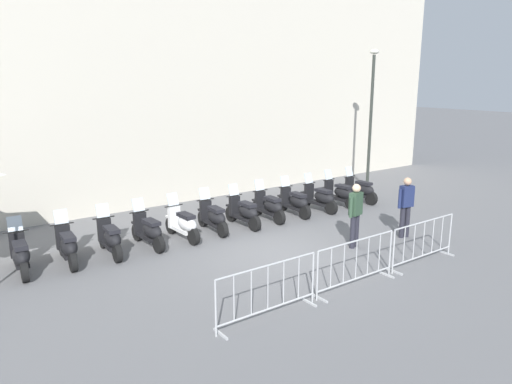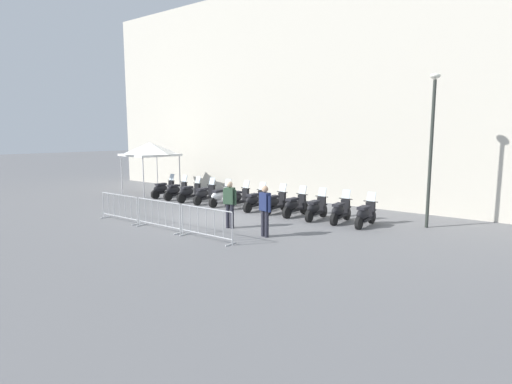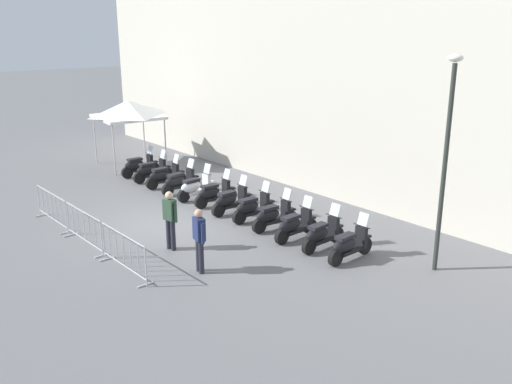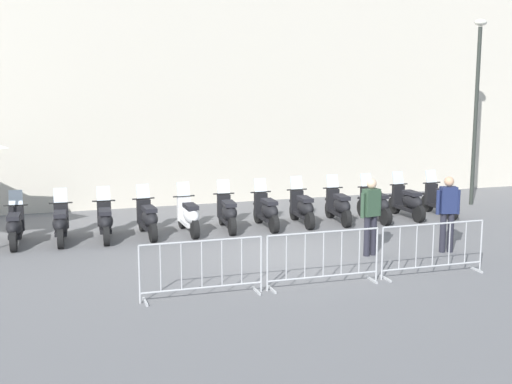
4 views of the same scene
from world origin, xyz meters
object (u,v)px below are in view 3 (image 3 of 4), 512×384
Objects in this scene: motorcycle_7 at (252,207)px; barrier_segment_2 at (124,253)px; motorcycle_11 at (349,245)px; officer_near_row_end at (199,237)px; barrier_segment_0 at (52,209)px; canopy_tent at (128,109)px; motorcycle_4 at (195,187)px; motorcycle_6 at (231,201)px; barrier_segment_1 at (84,229)px; street_lamp at (447,144)px; motorcycle_3 at (179,181)px; motorcycle_0 at (139,166)px; motorcycle_5 at (214,193)px; motorcycle_10 at (322,234)px; officer_mid_plaza at (170,217)px; motorcycle_9 at (294,225)px; motorcycle_2 at (164,176)px; motorcycle_1 at (151,171)px.

barrier_segment_2 is (1.40, -4.93, 0.07)m from motorcycle_7.
officer_near_row_end is (-1.62, -3.71, 0.53)m from motorcycle_11.
canopy_tent is (-5.77, 4.99, 1.99)m from barrier_segment_0.
barrier_segment_2 is (4.46, -4.48, 0.07)m from motorcycle_4.
motorcycle_6 is 5.00m from barrier_segment_1.
motorcycle_3 is at bearing -165.94° from street_lamp.
motorcycle_0 is 0.76× the size of barrier_segment_0.
motorcycle_4 is at bearing -169.17° from motorcycle_5.
barrier_segment_2 is (-1.68, -5.25, 0.07)m from motorcycle_10.
barrier_segment_0 is (-2.29, -5.28, 0.07)m from motorcycle_6.
barrier_segment_1 is 2.59m from officer_mid_plaza.
street_lamp is (3.74, 1.77, 2.91)m from motorcycle_9.
officer_near_row_end is (-0.59, -3.61, 0.53)m from motorcycle_10.
motorcycle_2 is 0.59× the size of canopy_tent.
canopy_tent is (-6.01, -0.04, 2.06)m from motorcycle_4.
motorcycle_11 is (11.27, 1.32, 0.00)m from motorcycle_0.
motorcycle_7 is 1.00× the size of motorcycle_10.
motorcycle_3 is 4.95m from barrier_segment_0.
officer_near_row_end and officer_mid_plaza have the same top height.
officer_near_row_end reaches higher than motorcycle_10.
motorcycle_2 and motorcycle_9 have the same top height.
street_lamp is at bearing 15.28° from motorcycle_5.
street_lamp is at bearing 40.98° from motorcycle_11.
officer_near_row_end is (3.44, 1.91, 0.45)m from barrier_segment_1.
motorcycle_3 is at bearing -173.05° from motorcycle_11.
motorcycle_3 is 5.40m from canopy_tent.
street_lamp is 7.64m from officer_mid_plaza.
motorcycle_10 is at bearing 72.23° from barrier_segment_2.
motorcycle_2 is at bearing -173.24° from motorcycle_9.
motorcycle_5 is 1.00× the size of motorcycle_9.
motorcycle_1 is at bearing -173.85° from motorcycle_3.
motorcycle_0 is 1.00× the size of motorcycle_10.
motorcycle_4 is 6.19m from motorcycle_10.
motorcycle_4 is 6.36m from canopy_tent.
canopy_tent is at bearing 173.74° from motorcycle_1.
canopy_tent is at bearing 139.14° from barrier_segment_0.
officer_mid_plaza reaches higher than motorcycle_0.
motorcycle_4 is at bearing 7.66° from motorcycle_2.
motorcycle_11 is at bearing 5.65° from motorcycle_7.
officer_near_row_end is (3.50, -3.10, 0.53)m from motorcycle_6.
motorcycle_4 is 6.32m from barrier_segment_2.
barrier_segment_2 is (-0.67, -5.05, 0.07)m from motorcycle_9.
motorcycle_0 and motorcycle_2 have the same top height.
officer_near_row_end is (6.57, -2.71, 0.53)m from motorcycle_3.
motorcycle_0 is 0.76× the size of barrier_segment_1.
motorcycle_11 is 0.59× the size of canopy_tent.
barrier_segment_2 is 1.88m from officer_mid_plaza.
motorcycle_5 reaches higher than barrier_segment_2.
motorcycle_0 is 1.00× the size of motorcycle_4.
motorcycle_5 is 0.31× the size of street_lamp.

